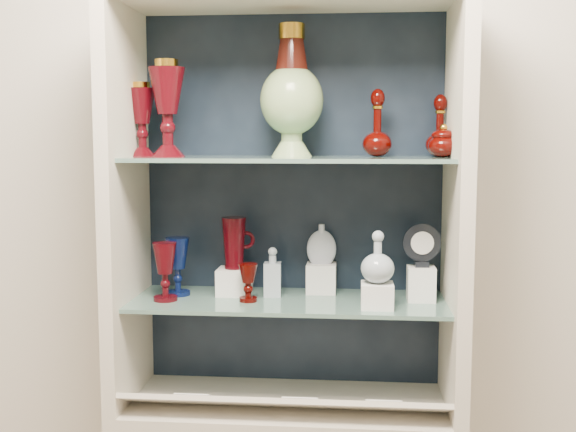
# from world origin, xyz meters

# --- Properties ---
(wall_back) EXTENTS (3.50, 0.02, 2.80)m
(wall_back) POSITION_xyz_m (0.00, 1.75, 1.40)
(wall_back) COLOR beige
(wall_back) RESTS_ON ground
(cabinet_back_panel) EXTENTS (0.98, 0.02, 1.15)m
(cabinet_back_panel) POSITION_xyz_m (0.00, 1.72, 1.32)
(cabinet_back_panel) COLOR black
(cabinet_back_panel) RESTS_ON cabinet_base
(cabinet_side_left) EXTENTS (0.04, 0.40, 1.15)m
(cabinet_side_left) POSITION_xyz_m (-0.48, 1.53, 1.32)
(cabinet_side_left) COLOR beige
(cabinet_side_left) RESTS_ON cabinet_base
(cabinet_side_right) EXTENTS (0.04, 0.40, 1.15)m
(cabinet_side_right) POSITION_xyz_m (0.48, 1.53, 1.32)
(cabinet_side_right) COLOR beige
(cabinet_side_right) RESTS_ON cabinet_base
(shelf_lower) EXTENTS (0.92, 0.34, 0.01)m
(shelf_lower) POSITION_xyz_m (0.00, 1.55, 1.04)
(shelf_lower) COLOR slate
(shelf_lower) RESTS_ON cabinet_side_left
(shelf_upper) EXTENTS (0.92, 0.34, 0.01)m
(shelf_upper) POSITION_xyz_m (0.00, 1.55, 1.46)
(shelf_upper) COLOR slate
(shelf_upper) RESTS_ON cabinet_side_left
(label_ledge) EXTENTS (0.92, 0.17, 0.09)m
(label_ledge) POSITION_xyz_m (0.00, 1.42, 0.78)
(label_ledge) COLOR beige
(label_ledge) RESTS_ON cabinet_base
(label_card_0) EXTENTS (0.10, 0.06, 0.03)m
(label_card_0) POSITION_xyz_m (0.28, 1.42, 0.80)
(label_card_0) COLOR white
(label_card_0) RESTS_ON label_ledge
(label_card_1) EXTENTS (0.10, 0.06, 0.03)m
(label_card_1) POSITION_xyz_m (-0.26, 1.42, 0.80)
(label_card_1) COLOR white
(label_card_1) RESTS_ON label_ledge
(label_card_2) EXTENTS (0.10, 0.06, 0.03)m
(label_card_2) POSITION_xyz_m (0.05, 1.42, 0.80)
(label_card_2) COLOR white
(label_card_2) RESTS_ON label_ledge
(pedestal_lamp_left) EXTENTS (0.10, 0.10, 0.22)m
(pedestal_lamp_left) POSITION_xyz_m (-0.44, 1.58, 1.58)
(pedestal_lamp_left) COLOR #45060C
(pedestal_lamp_left) RESTS_ON shelf_upper
(pedestal_lamp_right) EXTENTS (0.12, 0.12, 0.28)m
(pedestal_lamp_right) POSITION_xyz_m (-0.35, 1.53, 1.61)
(pedestal_lamp_right) COLOR #45060C
(pedestal_lamp_right) RESTS_ON shelf_upper
(enamel_urn) EXTENTS (0.21, 0.21, 0.38)m
(enamel_urn) POSITION_xyz_m (0.01, 1.59, 1.66)
(enamel_urn) COLOR #094926
(enamel_urn) RESTS_ON shelf_upper
(ruby_decanter_a) EXTENTS (0.09, 0.09, 0.22)m
(ruby_decanter_a) POSITION_xyz_m (0.26, 1.60, 1.58)
(ruby_decanter_a) COLOR #3E0300
(ruby_decanter_a) RESTS_ON shelf_upper
(ruby_decanter_b) EXTENTS (0.10, 0.10, 0.19)m
(ruby_decanter_b) POSITION_xyz_m (0.44, 1.64, 1.57)
(ruby_decanter_b) COLOR #3E0300
(ruby_decanter_b) RESTS_ON shelf_upper
(lidded_bowl) EXTENTS (0.11, 0.11, 0.10)m
(lidded_bowl) POSITION_xyz_m (0.44, 1.55, 1.52)
(lidded_bowl) COLOR #3E0300
(lidded_bowl) RESTS_ON shelf_upper
(cobalt_goblet) EXTENTS (0.08, 0.08, 0.18)m
(cobalt_goblet) POSITION_xyz_m (-0.34, 1.58, 1.14)
(cobalt_goblet) COLOR #071346
(cobalt_goblet) RESTS_ON shelf_lower
(ruby_goblet_tall) EXTENTS (0.09, 0.09, 0.17)m
(ruby_goblet_tall) POSITION_xyz_m (-0.36, 1.50, 1.14)
(ruby_goblet_tall) COLOR #45060C
(ruby_goblet_tall) RESTS_ON shelf_lower
(ruby_goblet_small) EXTENTS (0.07, 0.07, 0.11)m
(ruby_goblet_small) POSITION_xyz_m (-0.11, 1.51, 1.11)
(ruby_goblet_small) COLOR #3E0300
(ruby_goblet_small) RESTS_ON shelf_lower
(riser_ruby_pitcher) EXTENTS (0.10, 0.10, 0.08)m
(riser_ruby_pitcher) POSITION_xyz_m (-0.17, 1.60, 1.09)
(riser_ruby_pitcher) COLOR silver
(riser_ruby_pitcher) RESTS_ON shelf_lower
(ruby_pitcher) EXTENTS (0.14, 0.11, 0.16)m
(ruby_pitcher) POSITION_xyz_m (-0.17, 1.60, 1.21)
(ruby_pitcher) COLOR #45060C
(ruby_pitcher) RESTS_ON riser_ruby_pitcher
(clear_square_bottle) EXTENTS (0.05, 0.05, 0.15)m
(clear_square_bottle) POSITION_xyz_m (-0.05, 1.59, 1.12)
(clear_square_bottle) COLOR #96A6B1
(clear_square_bottle) RESTS_ON shelf_lower
(riser_flat_flask) EXTENTS (0.09, 0.09, 0.09)m
(riser_flat_flask) POSITION_xyz_m (0.09, 1.65, 1.09)
(riser_flat_flask) COLOR silver
(riser_flat_flask) RESTS_ON shelf_lower
(flat_flask) EXTENTS (0.09, 0.04, 0.13)m
(flat_flask) POSITION_xyz_m (0.09, 1.65, 1.20)
(flat_flask) COLOR silver
(flat_flask) RESTS_ON riser_flat_flask
(riser_clear_round_decanter) EXTENTS (0.09, 0.09, 0.07)m
(riser_clear_round_decanter) POSITION_xyz_m (0.26, 1.47, 1.08)
(riser_clear_round_decanter) COLOR silver
(riser_clear_round_decanter) RESTS_ON shelf_lower
(clear_round_decanter) EXTENTS (0.12, 0.12, 0.14)m
(clear_round_decanter) POSITION_xyz_m (0.26, 1.47, 1.19)
(clear_round_decanter) COLOR #96A6B1
(clear_round_decanter) RESTS_ON riser_clear_round_decanter
(riser_cameo_medallion) EXTENTS (0.08, 0.08, 0.10)m
(riser_cameo_medallion) POSITION_xyz_m (0.39, 1.57, 1.10)
(riser_cameo_medallion) COLOR silver
(riser_cameo_medallion) RESTS_ON shelf_lower
(cameo_medallion) EXTENTS (0.11, 0.05, 0.13)m
(cameo_medallion) POSITION_xyz_m (0.39, 1.57, 1.22)
(cameo_medallion) COLOR black
(cameo_medallion) RESTS_ON riser_cameo_medallion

